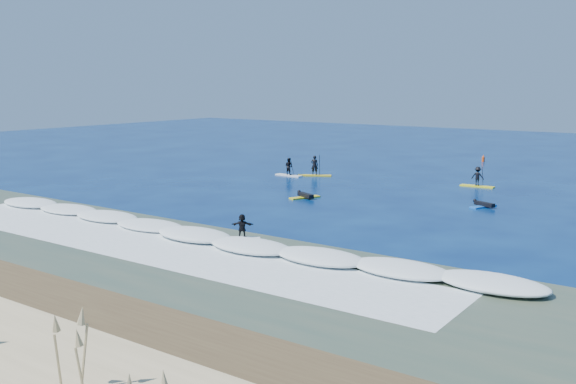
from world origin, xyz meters
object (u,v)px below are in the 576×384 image
Objects in this scene: sup_paddler_center at (289,168)px; prone_paddler_far at (483,205)px; sup_paddler_right at (478,178)px; wave_surfer at (242,228)px; marker_buoy at (483,159)px; sup_paddler_left at (314,169)px; prone_paddler_near at (305,196)px.

sup_paddler_center is 19.90m from prone_paddler_far.
sup_paddler_right reaches higher than wave_surfer.
prone_paddler_far is at bearing -9.88° from sup_paddler_center.
wave_surfer is 42.16m from marker_buoy.
prone_paddler_far is (19.41, -4.37, -0.55)m from sup_paddler_center.
marker_buoy is (-8.43, 25.06, 0.17)m from prone_paddler_far.
marker_buoy is at bearing 59.44° from wave_surfer.
sup_paddler_left is 2.35m from sup_paddler_center.
sup_paddler_right is 25.63m from wave_surfer.
sup_paddler_left is 4.10× the size of marker_buoy.
marker_buoy is at bearing 64.87° from sup_paddler_center.
sup_paddler_left is 24.97m from wave_surfer.
sup_paddler_right reaches higher than prone_paddler_far.
sup_paddler_right is at bearing -10.16° from prone_paddler_near.
sup_paddler_center is 1.00× the size of sup_paddler_right.
prone_paddler_near is at bearing 77.54° from wave_surfer.
prone_paddler_near is 1.08× the size of prone_paddler_far.
prone_paddler_far is 1.18× the size of wave_surfer.
prone_paddler_near is 3.24× the size of marker_buoy.
prone_paddler_far is at bearing -47.28° from sup_paddler_left.
sup_paddler_right reaches higher than marker_buoy.
prone_paddler_far is 18.59m from wave_surfer.
sup_paddler_left is 1.26× the size of prone_paddler_near.
sup_paddler_right is 1.13× the size of prone_paddler_near.
sup_paddler_center is 11.41m from prone_paddler_near.
sup_paddler_left is 1.12× the size of sup_paddler_right.
prone_paddler_near is 12.61m from prone_paddler_far.
prone_paddler_near is at bearing -89.77° from sup_paddler_left.
wave_surfer is at bearing -88.46° from marker_buoy.
sup_paddler_center reaches higher than wave_surfer.
wave_surfer is at bearing -101.76° from sup_paddler_right.
wave_surfer is (-4.03, -25.31, 0.05)m from sup_paddler_right.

